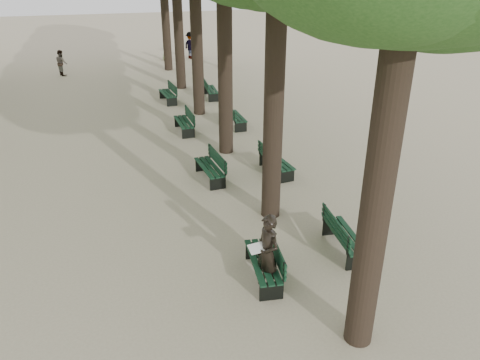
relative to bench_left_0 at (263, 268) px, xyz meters
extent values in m
plane|color=#B8AB8B|center=(-0.37, -0.29, -0.27)|extent=(120.00, 120.00, 0.00)
cylinder|color=#33261C|center=(1.13, -2.29, 3.48)|extent=(0.52, 0.52, 7.50)
cylinder|color=#33261C|center=(1.13, 2.71, 3.48)|extent=(0.52, 0.52, 7.50)
cylinder|color=#33261C|center=(1.13, 7.71, 3.48)|extent=(0.52, 0.52, 7.50)
cylinder|color=#33261C|center=(1.13, 12.71, 3.48)|extent=(0.52, 0.52, 7.50)
cylinder|color=#33261C|center=(1.13, 17.71, 3.48)|extent=(0.52, 0.52, 7.50)
cylinder|color=#33261C|center=(1.13, 22.71, 3.48)|extent=(0.52, 0.52, 7.50)
cube|color=black|center=(-0.02, 0.00, -0.05)|extent=(0.71, 1.84, 0.45)
cube|color=black|center=(-0.02, 0.00, 0.18)|extent=(0.73, 1.85, 0.04)
cube|color=black|center=(0.26, -0.03, 0.45)|extent=(0.23, 1.79, 0.40)
cube|color=black|center=(-0.02, 5.45, -0.05)|extent=(0.68, 1.84, 0.45)
cube|color=black|center=(-0.02, 5.45, 0.18)|extent=(0.70, 1.84, 0.04)
cube|color=black|center=(0.26, 5.48, 0.45)|extent=(0.21, 1.80, 0.40)
cube|color=black|center=(-0.02, 10.31, -0.05)|extent=(0.58, 1.82, 0.45)
cube|color=black|center=(-0.02, 10.31, 0.18)|extent=(0.60, 1.82, 0.04)
cube|color=black|center=(0.26, 10.32, 0.45)|extent=(0.10, 1.80, 0.40)
cube|color=black|center=(-0.02, 15.05, -0.05)|extent=(0.70, 1.84, 0.45)
cube|color=black|center=(-0.02, 15.05, 0.18)|extent=(0.72, 1.85, 0.04)
cube|color=black|center=(0.26, 15.08, 0.45)|extent=(0.22, 1.79, 0.40)
cube|color=black|center=(2.28, 0.47, -0.05)|extent=(0.67, 1.84, 0.45)
cube|color=black|center=(2.28, 0.47, 0.18)|extent=(0.69, 1.84, 0.04)
cube|color=black|center=(2.00, 0.50, 0.45)|extent=(0.20, 1.80, 0.40)
cube|color=black|center=(2.28, 5.34, -0.05)|extent=(0.71, 1.85, 0.45)
cube|color=black|center=(2.28, 5.34, 0.18)|extent=(0.73, 1.85, 0.04)
cube|color=black|center=(2.01, 5.31, 0.45)|extent=(0.24, 1.79, 0.40)
cube|color=black|center=(2.28, 10.45, -0.05)|extent=(0.55, 1.81, 0.45)
cube|color=black|center=(2.28, 10.45, 0.18)|extent=(0.57, 1.81, 0.04)
cube|color=black|center=(2.00, 10.44, 0.45)|extent=(0.07, 1.80, 0.40)
cube|color=black|center=(2.28, 15.23, -0.05)|extent=(0.63, 1.83, 0.45)
cube|color=black|center=(2.28, 15.23, 0.18)|extent=(0.65, 1.83, 0.04)
cube|color=black|center=(2.00, 15.25, 0.45)|extent=(0.15, 1.80, 0.40)
imported|color=black|center=(-0.03, -0.32, 0.62)|extent=(0.56, 0.79, 1.78)
cube|color=white|center=(-0.28, -0.32, 0.78)|extent=(0.37, 0.29, 0.12)
imported|color=#262628|center=(3.26, 26.04, 0.67)|extent=(0.93, 1.24, 1.88)
imported|color=#262628|center=(4.71, 22.43, 0.63)|extent=(0.55, 1.10, 1.80)
imported|color=#262628|center=(1.42, 25.81, 0.49)|extent=(0.56, 0.81, 1.53)
imported|color=#262628|center=(-5.43, 22.90, 0.50)|extent=(0.60, 0.81, 1.54)
camera|label=1|loc=(-2.91, -8.20, 6.31)|focal=35.00mm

